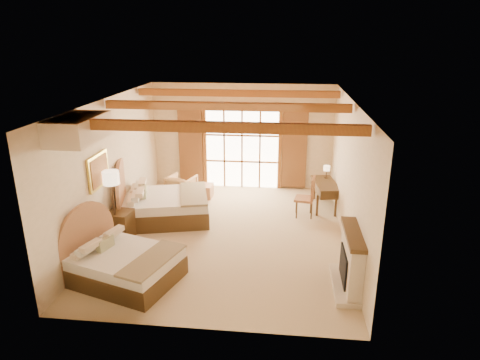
# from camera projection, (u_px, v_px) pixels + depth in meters

# --- Properties ---
(floor) EXTENTS (7.00, 7.00, 0.00)m
(floor) POSITION_uv_depth(u_px,v_px,m) (227.00, 234.00, 10.28)
(floor) COLOR tan
(floor) RESTS_ON ground
(wall_back) EXTENTS (5.50, 0.00, 5.50)m
(wall_back) POSITION_uv_depth(u_px,v_px,m) (242.00, 137.00, 13.06)
(wall_back) COLOR beige
(wall_back) RESTS_ON ground
(wall_left) EXTENTS (0.00, 7.00, 7.00)m
(wall_left) POSITION_uv_depth(u_px,v_px,m) (111.00, 167.00, 10.05)
(wall_left) COLOR beige
(wall_left) RESTS_ON ground
(wall_right) EXTENTS (0.00, 7.00, 7.00)m
(wall_right) POSITION_uv_depth(u_px,v_px,m) (349.00, 175.00, 9.49)
(wall_right) COLOR beige
(wall_right) RESTS_ON ground
(ceiling) EXTENTS (7.00, 7.00, 0.00)m
(ceiling) POSITION_uv_depth(u_px,v_px,m) (226.00, 101.00, 9.25)
(ceiling) COLOR #B66936
(ceiling) RESTS_ON ground
(ceiling_beams) EXTENTS (5.39, 4.60, 0.18)m
(ceiling_beams) POSITION_uv_depth(u_px,v_px,m) (226.00, 106.00, 9.29)
(ceiling_beams) COLOR #9B6420
(ceiling_beams) RESTS_ON ceiling
(french_doors) EXTENTS (3.95, 0.08, 2.60)m
(french_doors) POSITION_uv_depth(u_px,v_px,m) (242.00, 148.00, 13.12)
(french_doors) COLOR white
(french_doors) RESTS_ON ground
(fireplace) EXTENTS (0.46, 1.40, 1.16)m
(fireplace) POSITION_uv_depth(u_px,v_px,m) (350.00, 263.00, 7.97)
(fireplace) COLOR beige
(fireplace) RESTS_ON ground
(painting) EXTENTS (0.06, 0.95, 0.75)m
(painting) POSITION_uv_depth(u_px,v_px,m) (99.00, 171.00, 9.29)
(painting) COLOR #E0C94F
(painting) RESTS_ON wall_left
(canopy_valance) EXTENTS (0.70, 1.40, 0.45)m
(canopy_valance) POSITION_uv_depth(u_px,v_px,m) (79.00, 129.00, 7.69)
(canopy_valance) COLOR beige
(canopy_valance) RESTS_ON ceiling
(bed_near) EXTENTS (2.36, 1.98, 1.27)m
(bed_near) POSITION_uv_depth(u_px,v_px,m) (118.00, 262.00, 8.27)
(bed_near) COLOR #443118
(bed_near) RESTS_ON floor
(bed_far) EXTENTS (2.56, 2.12, 1.44)m
(bed_far) POSITION_uv_depth(u_px,v_px,m) (159.00, 203.00, 11.01)
(bed_far) COLOR #443118
(bed_far) RESTS_ON floor
(nightstand) EXTENTS (0.61, 0.61, 0.66)m
(nightstand) POSITION_uv_depth(u_px,v_px,m) (120.00, 225.00, 10.02)
(nightstand) COLOR #443118
(nightstand) RESTS_ON floor
(floor_lamp) EXTENTS (0.36, 0.36, 1.71)m
(floor_lamp) POSITION_uv_depth(u_px,v_px,m) (111.00, 182.00, 9.49)
(floor_lamp) COLOR #3D2B1D
(floor_lamp) RESTS_ON floor
(armchair) EXTENTS (0.92, 0.93, 0.68)m
(armchair) POSITION_uv_depth(u_px,v_px,m) (182.00, 187.00, 12.50)
(armchair) COLOR tan
(armchair) RESTS_ON floor
(ottoman) EXTENTS (0.54, 0.54, 0.37)m
(ottoman) POSITION_uv_depth(u_px,v_px,m) (204.00, 191.00, 12.60)
(ottoman) COLOR #B4734D
(ottoman) RESTS_ON floor
(desk) EXTENTS (0.77, 1.41, 0.72)m
(desk) POSITION_uv_depth(u_px,v_px,m) (325.00, 194.00, 11.79)
(desk) COLOR #443118
(desk) RESTS_ON floor
(desk_chair) EXTENTS (0.56, 0.55, 1.09)m
(desk_chair) POSITION_uv_depth(u_px,v_px,m) (305.00, 204.00, 11.23)
(desk_chair) COLOR #9C6843
(desk_chair) RESTS_ON floor
(desk_lamp) EXTENTS (0.18, 0.18, 0.36)m
(desk_lamp) POSITION_uv_depth(u_px,v_px,m) (327.00, 169.00, 11.99)
(desk_lamp) COLOR #3D2B1D
(desk_lamp) RESTS_ON desk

